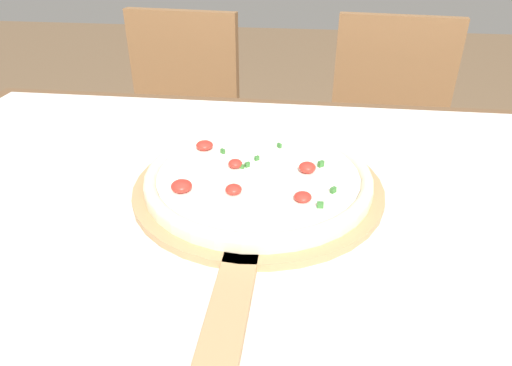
{
  "coord_description": "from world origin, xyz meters",
  "views": [
    {
      "loc": [
        0.1,
        -0.55,
        1.13
      ],
      "look_at": [
        0.02,
        0.05,
        0.78
      ],
      "focal_mm": 32.0,
      "sensor_mm": 36.0,
      "label": 1
    }
  ],
  "objects_px": {
    "pizza": "(258,176)",
    "chair_right": "(385,138)",
    "chair_left": "(179,128)",
    "pizza_peel": "(257,193)"
  },
  "relations": [
    {
      "from": "pizza",
      "to": "chair_right",
      "type": "distance_m",
      "value": 0.89
    },
    {
      "from": "chair_left",
      "to": "chair_right",
      "type": "height_order",
      "value": "same"
    },
    {
      "from": "chair_right",
      "to": "pizza",
      "type": "bearing_deg",
      "value": -106.3
    },
    {
      "from": "pizza",
      "to": "chair_left",
      "type": "xyz_separation_m",
      "value": [
        -0.37,
        0.78,
        -0.27
      ]
    },
    {
      "from": "chair_left",
      "to": "chair_right",
      "type": "relative_size",
      "value": 1.0
    },
    {
      "from": "pizza_peel",
      "to": "chair_left",
      "type": "height_order",
      "value": "chair_left"
    },
    {
      "from": "chair_left",
      "to": "chair_right",
      "type": "bearing_deg",
      "value": 5.79
    },
    {
      "from": "pizza_peel",
      "to": "chair_right",
      "type": "height_order",
      "value": "chair_right"
    },
    {
      "from": "pizza_peel",
      "to": "chair_left",
      "type": "distance_m",
      "value": 0.92
    },
    {
      "from": "chair_left",
      "to": "chair_right",
      "type": "distance_m",
      "value": 0.7
    }
  ]
}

